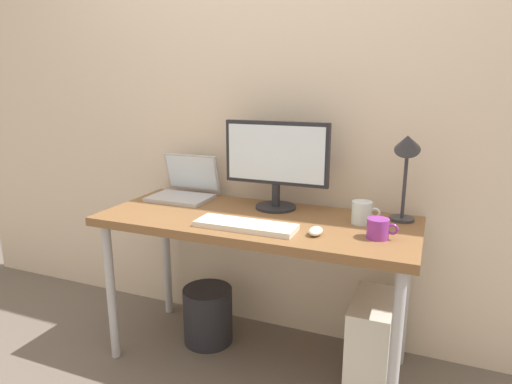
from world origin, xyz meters
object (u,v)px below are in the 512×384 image
(desk_lamp, at_px, (407,157))
(mouse, at_px, (316,231))
(desk, at_px, (256,231))
(keyboard, at_px, (246,225))
(computer_tower, at_px, (371,342))
(monitor, at_px, (276,160))
(coffee_mug, at_px, (378,229))
(laptop, at_px, (185,187))
(wastebasket, at_px, (208,315))
(glass_cup, at_px, (362,213))

(desk_lamp, height_order, mouse, desk_lamp)
(desk, relative_size, keyboard, 3.31)
(desk_lamp, height_order, computer_tower, desk_lamp)
(monitor, bearing_deg, mouse, -47.35)
(monitor, relative_size, desk_lamp, 1.23)
(coffee_mug, bearing_deg, keyboard, -171.19)
(laptop, height_order, mouse, laptop)
(desk_lamp, distance_m, wastebasket, 1.30)
(monitor, bearing_deg, coffee_mug, -25.63)
(computer_tower, distance_m, wastebasket, 0.85)
(computer_tower, bearing_deg, coffee_mug, -84.83)
(laptop, bearing_deg, computer_tower, -8.72)
(desk_lamp, height_order, wastebasket, desk_lamp)
(laptop, distance_m, desk_lamp, 1.14)
(glass_cup, xyz_separation_m, wastebasket, (-0.77, -0.03, -0.65))
(laptop, relative_size, computer_tower, 0.76)
(mouse, distance_m, glass_cup, 0.27)
(laptop, distance_m, mouse, 0.87)
(keyboard, bearing_deg, computer_tower, 20.09)
(wastebasket, bearing_deg, monitor, 18.47)
(laptop, height_order, computer_tower, laptop)
(keyboard, distance_m, glass_cup, 0.52)
(laptop, bearing_deg, monitor, -1.97)
(monitor, xyz_separation_m, coffee_mug, (0.52, -0.25, -0.20))
(desk, distance_m, glass_cup, 0.49)
(computer_tower, bearing_deg, mouse, -144.18)
(desk_lamp, xyz_separation_m, keyboard, (-0.61, -0.34, -0.28))
(monitor, height_order, laptop, monitor)
(laptop, relative_size, wastebasket, 1.07)
(desk, distance_m, monitor, 0.36)
(monitor, relative_size, laptop, 1.63)
(desk, xyz_separation_m, desk_lamp, (0.63, 0.17, 0.37))
(laptop, relative_size, mouse, 3.56)
(computer_tower, bearing_deg, keyboard, -159.91)
(desk, height_order, wastebasket, desk)
(keyboard, bearing_deg, desk, 96.42)
(desk_lamp, bearing_deg, monitor, -179.96)
(monitor, relative_size, glass_cup, 4.18)
(laptop, bearing_deg, desk, -21.18)
(desk_lamp, distance_m, computer_tower, 0.85)
(monitor, distance_m, keyboard, 0.41)
(monitor, bearing_deg, laptop, 178.03)
(laptop, xyz_separation_m, desk_lamp, (1.12, -0.02, 0.24))
(keyboard, distance_m, coffee_mug, 0.55)
(laptop, relative_size, keyboard, 0.73)
(coffee_mug, distance_m, glass_cup, 0.19)
(monitor, bearing_deg, wastebasket, -161.53)
(monitor, xyz_separation_m, desk_lamp, (0.59, 0.00, 0.05))
(laptop, height_order, coffee_mug, laptop)
(desk, bearing_deg, coffee_mug, -8.14)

